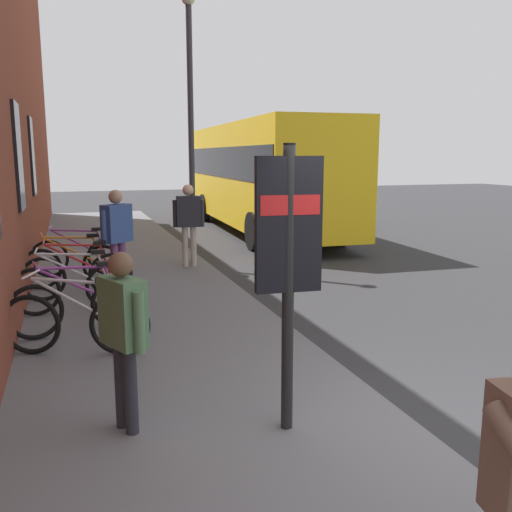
% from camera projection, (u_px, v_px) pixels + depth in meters
% --- Properties ---
extents(ground, '(60.00, 60.00, 0.00)m').
position_uv_depth(ground, '(283.00, 284.00, 10.61)').
color(ground, '#2D2D30').
extents(sidewalk_pavement, '(24.00, 3.50, 0.12)m').
position_uv_depth(sidewalk_pavement, '(126.00, 270.00, 11.61)').
color(sidewalk_pavement, slate).
rests_on(sidewalk_pavement, ground).
extents(station_facade, '(22.00, 0.65, 8.09)m').
position_uv_depth(station_facade, '(9.00, 74.00, 11.18)').
color(station_facade, brown).
rests_on(station_facade, ground).
extents(bicycle_beside_lamp, '(0.72, 1.69, 0.97)m').
position_uv_depth(bicycle_beside_lamp, '(76.00, 322.00, 6.45)').
color(bicycle_beside_lamp, black).
rests_on(bicycle_beside_lamp, sidewalk_pavement).
extents(bicycle_nearest_sign, '(0.51, 1.75, 0.97)m').
position_uv_depth(bicycle_nearest_sign, '(78.00, 305.00, 7.23)').
color(bicycle_nearest_sign, black).
rests_on(bicycle_nearest_sign, sidewalk_pavement).
extents(bicycle_by_door, '(0.48, 1.77, 0.97)m').
position_uv_depth(bicycle_by_door, '(74.00, 287.00, 8.18)').
color(bicycle_by_door, black).
rests_on(bicycle_by_door, sidewalk_pavement).
extents(bicycle_leaning_wall, '(0.48, 1.77, 0.97)m').
position_uv_depth(bicycle_leaning_wall, '(78.00, 275.00, 9.02)').
color(bicycle_leaning_wall, black).
rests_on(bicycle_leaning_wall, sidewalk_pavement).
extents(bicycle_far_end, '(0.48, 1.77, 0.97)m').
position_uv_depth(bicycle_far_end, '(73.00, 265.00, 9.83)').
color(bicycle_far_end, black).
rests_on(bicycle_far_end, sidewalk_pavement).
extents(bicycle_under_window, '(0.48, 1.77, 0.97)m').
position_uv_depth(bicycle_under_window, '(78.00, 256.00, 10.71)').
color(bicycle_under_window, black).
rests_on(bicycle_under_window, sidewalk_pavement).
extents(transit_info_sign, '(0.13, 0.55, 2.40)m').
position_uv_depth(transit_info_sign, '(288.00, 244.00, 4.50)').
color(transit_info_sign, black).
rests_on(transit_info_sign, sidewalk_pavement).
extents(city_bus, '(10.60, 2.99, 3.35)m').
position_uv_depth(city_bus, '(262.00, 171.00, 17.49)').
color(city_bus, yellow).
rests_on(city_bus, ground).
extents(pedestrian_near_bus, '(0.50, 0.55, 1.74)m').
position_uv_depth(pedestrian_near_bus, '(117.00, 230.00, 9.38)').
color(pedestrian_near_bus, '#723F72').
rests_on(pedestrian_near_bus, sidewalk_pavement).
extents(pedestrian_by_facade, '(0.54, 0.38, 1.54)m').
position_uv_depth(pedestrian_by_facade, '(123.00, 324.00, 4.57)').
color(pedestrian_by_facade, '#26262D').
rests_on(pedestrian_by_facade, sidewalk_pavement).
extents(pedestrian_crossing_street, '(0.31, 0.64, 1.71)m').
position_uv_depth(pedestrian_crossing_street, '(189.00, 217.00, 11.51)').
color(pedestrian_crossing_street, '#B2A599').
rests_on(pedestrian_crossing_street, sidewalk_pavement).
extents(street_lamp, '(0.28, 0.28, 5.54)m').
position_uv_depth(street_lamp, '(191.00, 108.00, 11.50)').
color(street_lamp, '#333338').
rests_on(street_lamp, sidewalk_pavement).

